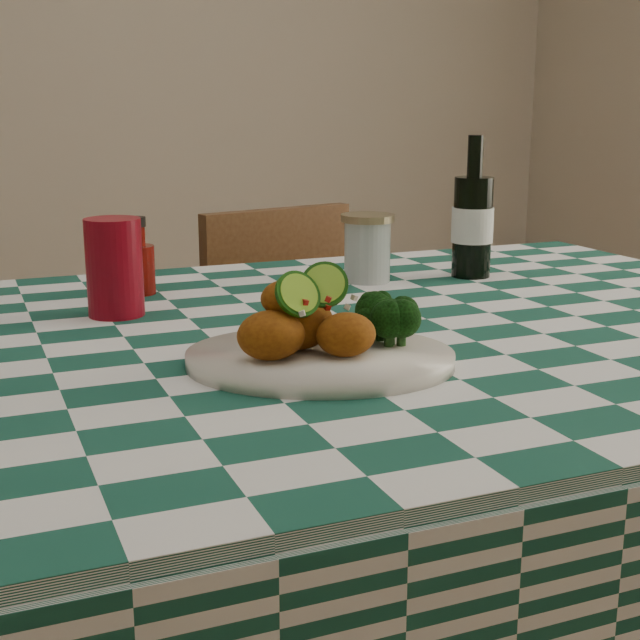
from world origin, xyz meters
name	(u,v)px	position (x,y,z in m)	size (l,w,h in m)	color
dining_table	(292,601)	(0.00, 0.00, 0.39)	(1.66, 1.06, 0.79)	#164C3C
plate	(320,359)	(-0.02, -0.16, 0.80)	(0.31, 0.24, 0.02)	white
fried_chicken_pile	(312,313)	(-0.03, -0.16, 0.85)	(0.14, 0.11, 0.09)	#8E4A0D
broccoli_side	(392,318)	(0.08, -0.14, 0.83)	(0.07, 0.07, 0.05)	black
red_tumbler	(114,267)	(-0.19, 0.19, 0.86)	(0.08, 0.08, 0.14)	maroon
ketchup_bottle	(137,256)	(-0.13, 0.32, 0.85)	(0.05, 0.05, 0.12)	#660A05
mason_jar	(367,248)	(0.24, 0.28, 0.84)	(0.09, 0.09, 0.11)	#B2BCBA
beer_bottle	(473,207)	(0.43, 0.25, 0.91)	(0.07, 0.07, 0.24)	black
wooden_chair_right	(322,405)	(0.33, 0.68, 0.42)	(0.39, 0.40, 0.84)	#472814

